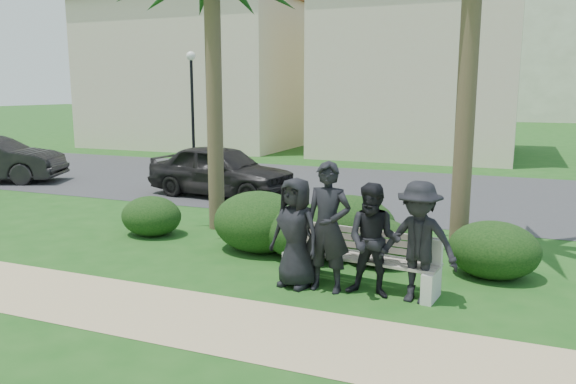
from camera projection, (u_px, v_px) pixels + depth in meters
name	position (u px, v px, depth m)	size (l,w,h in m)	color
ground	(288.00, 279.00, 8.45)	(160.00, 160.00, 0.00)	#194C15
footpath	(233.00, 325.00, 6.81)	(30.00, 1.60, 0.01)	tan
asphalt_street	(395.00, 191.00, 15.74)	(160.00, 8.00, 0.01)	#2D2D30
stucco_bldg_left	(203.00, 73.00, 28.64)	(10.40, 8.40, 7.30)	beige
stucco_bldg_right	(422.00, 70.00, 24.56)	(8.40, 8.40, 7.30)	beige
street_lamp	(192.00, 86.00, 22.19)	(0.36, 0.36, 4.29)	black
park_bench	(359.00, 262.00, 8.10)	(2.32, 0.79, 0.79)	gray
man_a	(296.00, 233.00, 8.01)	(0.78, 0.51, 1.59)	black
man_b	(328.00, 227.00, 7.82)	(0.67, 0.44, 1.84)	black
man_c	(374.00, 241.00, 7.62)	(0.77, 0.60, 1.58)	black
man_d	(418.00, 242.00, 7.41)	(1.06, 0.61, 1.65)	black
hedge_a	(151.00, 215.00, 10.96)	(1.22, 1.00, 0.79)	black
hedge_b	(260.00, 220.00, 9.89)	(1.68, 1.38, 1.09)	black
hedge_c	(305.00, 230.00, 9.46)	(1.46, 1.21, 0.95)	black
hedge_d	(349.00, 224.00, 9.69)	(1.62, 1.34, 1.06)	black
hedge_e	(378.00, 240.00, 9.14)	(1.20, 1.00, 0.79)	black
hedge_f	(494.00, 248.00, 8.50)	(1.36, 1.12, 0.89)	black
car_a	(221.00, 171.00, 14.91)	(1.63, 4.04, 1.38)	black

